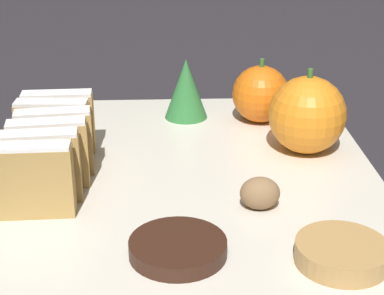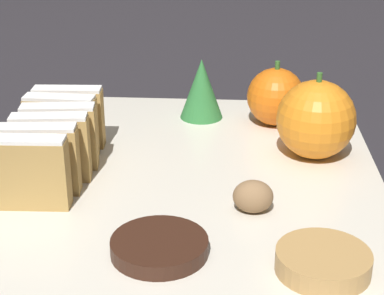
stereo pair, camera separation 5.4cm
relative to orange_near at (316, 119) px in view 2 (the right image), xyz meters
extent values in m
plane|color=#28262B|center=(-0.11, -0.06, -0.05)|extent=(6.00, 6.00, 0.00)
cube|color=silver|center=(-0.11, -0.06, -0.04)|extent=(0.33, 0.42, 0.01)
cube|color=tan|center=(-0.24, -0.11, -0.01)|extent=(0.07, 0.02, 0.06)
cube|color=white|center=(-0.24, -0.11, 0.02)|extent=(0.06, 0.02, 0.00)
cube|color=tan|center=(-0.23, -0.09, -0.01)|extent=(0.07, 0.02, 0.06)
cube|color=white|center=(-0.23, -0.09, 0.02)|extent=(0.07, 0.02, 0.00)
cube|color=tan|center=(-0.23, -0.06, -0.01)|extent=(0.07, 0.03, 0.06)
cube|color=white|center=(-0.23, -0.06, 0.02)|extent=(0.07, 0.02, 0.00)
cube|color=tan|center=(-0.23, -0.04, -0.01)|extent=(0.07, 0.03, 0.06)
cube|color=white|center=(-0.23, -0.04, 0.02)|extent=(0.07, 0.02, 0.00)
cube|color=tan|center=(-0.23, -0.02, -0.01)|extent=(0.07, 0.02, 0.06)
cube|color=white|center=(-0.23, -0.02, 0.02)|extent=(0.06, 0.02, 0.00)
cube|color=tan|center=(-0.23, 0.01, -0.01)|extent=(0.07, 0.02, 0.06)
cube|color=white|center=(-0.23, 0.01, 0.02)|extent=(0.06, 0.02, 0.00)
sphere|color=orange|center=(0.00, 0.00, 0.00)|extent=(0.07, 0.07, 0.07)
cylinder|color=#38702D|center=(0.00, 0.00, 0.04)|extent=(0.01, 0.01, 0.01)
sphere|color=orange|center=(-0.03, 0.08, -0.01)|extent=(0.06, 0.06, 0.06)
cylinder|color=#38702D|center=(-0.03, 0.08, 0.03)|extent=(0.01, 0.01, 0.01)
ellipsoid|color=#8E6B47|center=(-0.06, -0.11, -0.02)|extent=(0.03, 0.03, 0.03)
cylinder|color=#381E14|center=(-0.13, -0.18, -0.03)|extent=(0.07, 0.07, 0.01)
cylinder|color=tan|center=(-0.01, -0.19, -0.03)|extent=(0.06, 0.06, 0.01)
cone|color=#2D7538|center=(-0.11, 0.10, 0.00)|extent=(0.05, 0.05, 0.06)
camera|label=1|loc=(-0.13, -0.56, 0.21)|focal=60.00mm
camera|label=2|loc=(-0.08, -0.56, 0.21)|focal=60.00mm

